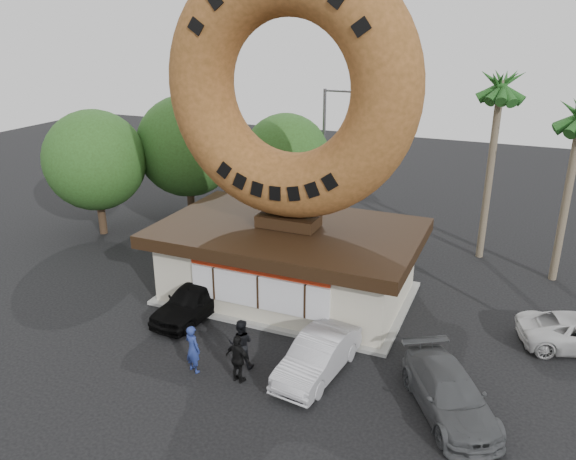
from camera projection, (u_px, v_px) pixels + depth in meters
The scene contains 14 objects.
ground at pixel (223, 365), 20.20m from camera, with size 90.00×90.00×0.00m, color black.
donut_shop at pixel (288, 259), 24.74m from camera, with size 11.20×7.20×3.80m.
giant_donut at pixel (289, 88), 22.17m from camera, with size 10.69×10.69×2.72m, color #9C5D2D.
tree_west at pixel (188, 146), 33.27m from camera, with size 6.00×6.00×7.65m.
tree_mid at pixel (286, 158), 33.19m from camera, with size 5.20×5.20×6.63m.
tree_far at pixel (95, 160), 31.22m from camera, with size 5.60×5.60×7.14m.
palm_near at pixel (500, 93), 26.56m from camera, with size 2.60×2.60×9.75m.
street_lamp at pixel (326, 150), 33.10m from camera, with size 2.11×0.20×8.00m.
person_left at pixel (193, 349), 19.55m from camera, with size 0.65×0.43×1.79m, color navy.
person_center at pixel (241, 344), 19.81m from camera, with size 0.90×0.70×1.86m, color black.
person_right at pixel (238, 359), 18.98m from camera, with size 1.04×0.43×1.77m, color black.
car_black at pixel (193, 300), 23.32m from camera, with size 1.74×4.33×1.47m, color black.
car_silver at pixel (318, 356), 19.47m from camera, with size 1.50×4.31×1.42m, color #B1B0B6.
car_grey at pixel (449, 393), 17.55m from camera, with size 1.92×4.73×1.37m, color #4F5153.
Camera 1 is at (8.91, -14.92, 11.63)m, focal length 35.00 mm.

